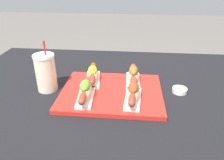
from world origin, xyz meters
TOP-DOWN VIEW (x-y plane):
  - patio_table at (0.00, 0.00)m, footprint 1.46×1.10m
  - serving_tray at (0.01, -0.01)m, footprint 0.43×0.34m
  - hot_dog_0 at (-0.08, -0.08)m, footprint 0.07×0.21m
  - hot_dog_1 at (0.10, -0.07)m, footprint 0.07×0.21m
  - hot_dog_2 at (-0.08, 0.07)m, footprint 0.08×0.21m
  - hot_dog_3 at (0.10, 0.08)m, footprint 0.06×0.21m
  - sauce_bowl at (0.31, 0.04)m, footprint 0.06×0.06m
  - drink_cup at (-0.28, 0.01)m, footprint 0.09×0.09m

SIDE VIEW (x-z plane):
  - patio_table at x=0.00m, z-range 0.00..0.73m
  - serving_tray at x=0.01m, z-range 0.73..0.75m
  - sauce_bowl at x=0.31m, z-range 0.73..0.75m
  - hot_dog_2 at x=-0.08m, z-range 0.74..0.81m
  - hot_dog_1 at x=0.10m, z-range 0.74..0.82m
  - hot_dog_0 at x=-0.08m, z-range 0.74..0.82m
  - hot_dog_3 at x=0.10m, z-range 0.74..0.82m
  - drink_cup at x=-0.28m, z-range 0.70..0.92m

